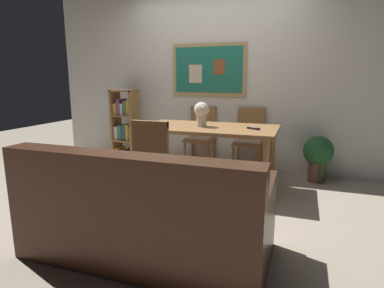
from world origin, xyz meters
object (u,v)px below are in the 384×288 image
(dining_table, at_px, (208,134))
(dining_chair_far_right, at_px, (250,135))
(dining_chair_far_left, at_px, (201,132))
(leather_couch, at_px, (144,216))
(dining_chair_near_left, at_px, (155,156))
(potted_ivy, at_px, (318,155))
(flower_vase, at_px, (202,112))
(tv_remote, at_px, (253,128))
(bookshelf, at_px, (125,129))

(dining_table, distance_m, dining_chair_far_right, 0.85)
(dining_chair_far_left, relative_size, leather_couch, 0.51)
(dining_table, xyz_separation_m, dining_chair_near_left, (-0.33, -0.78, -0.12))
(potted_ivy, bearing_deg, dining_chair_far_left, 175.99)
(dining_table, bearing_deg, flower_vase, -165.37)
(dining_table, relative_size, leather_couch, 0.90)
(dining_chair_far_right, relative_size, leather_couch, 0.51)
(tv_remote, bearing_deg, flower_vase, 178.57)
(potted_ivy, relative_size, flower_vase, 2.05)
(dining_chair_near_left, xyz_separation_m, flower_vase, (0.25, 0.76, 0.38))
(dining_chair_far_right, distance_m, bookshelf, 1.88)
(leather_couch, height_order, potted_ivy, leather_couch)
(dining_chair_far_right, xyz_separation_m, potted_ivy, (0.90, -0.10, -0.18))
(leather_couch, xyz_separation_m, flower_vase, (-0.08, 1.64, 0.61))
(flower_vase, bearing_deg, dining_table, 14.63)
(dining_chair_far_left, distance_m, potted_ivy, 1.62)
(dining_table, height_order, flower_vase, flower_vase)
(dining_chair_far_left, distance_m, flower_vase, 0.91)
(dining_chair_near_left, relative_size, potted_ivy, 1.53)
(dining_chair_far_left, relative_size, flower_vase, 3.14)
(dining_chair_far_left, bearing_deg, potted_ivy, -4.01)
(bookshelf, relative_size, flower_vase, 3.97)
(dining_chair_near_left, distance_m, bookshelf, 1.79)
(dining_table, height_order, leather_couch, leather_couch)
(dining_chair_near_left, xyz_separation_m, dining_chair_far_right, (0.71, 1.53, 0.00))
(dining_chair_far_left, bearing_deg, dining_chair_far_right, -1.22)
(potted_ivy, distance_m, tv_remote, 1.09)
(dining_table, bearing_deg, tv_remote, -3.90)
(tv_remote, bearing_deg, dining_chair_near_left, -139.27)
(dining_chair_far_right, height_order, bookshelf, bookshelf)
(leather_couch, relative_size, flower_vase, 6.22)
(potted_ivy, distance_m, flower_vase, 1.61)
(bookshelf, xyz_separation_m, potted_ivy, (2.77, 0.07, -0.20))
(bookshelf, bearing_deg, dining_chair_far_left, 9.04)
(dining_chair_near_left, height_order, potted_ivy, dining_chair_near_left)
(leather_couch, bearing_deg, dining_chair_far_right, 81.16)
(dining_chair_near_left, distance_m, leather_couch, 0.97)
(dining_chair_far_left, relative_size, bookshelf, 0.79)
(potted_ivy, bearing_deg, bookshelf, -178.50)
(bookshelf, bearing_deg, dining_chair_near_left, -49.47)
(bookshelf, distance_m, potted_ivy, 2.78)
(dining_chair_near_left, relative_size, dining_chair_far_right, 1.00)
(dining_table, relative_size, dining_chair_near_left, 1.77)
(dining_chair_near_left, distance_m, potted_ivy, 2.16)
(dining_table, relative_size, bookshelf, 1.40)
(dining_chair_near_left, relative_size, bookshelf, 0.79)
(bookshelf, xyz_separation_m, flower_vase, (1.41, -0.60, 0.36))
(dining_chair_far_left, relative_size, tv_remote, 5.79)
(potted_ivy, relative_size, tv_remote, 3.78)
(dining_chair_far_left, height_order, potted_ivy, dining_chair_far_left)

